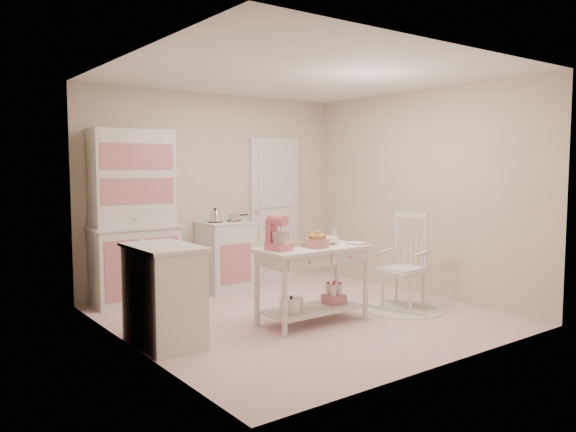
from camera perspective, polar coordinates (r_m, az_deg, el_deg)
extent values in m
plane|color=#CD8087|center=(6.25, 1.50, -10.10)|extent=(3.80, 3.80, 0.00)
cube|color=white|center=(6.12, 1.56, 14.14)|extent=(3.80, 3.80, 0.04)
cube|color=beige|center=(7.63, -7.33, 2.49)|extent=(3.80, 0.04, 2.60)
cube|color=beige|center=(4.71, 15.99, 0.80)|extent=(3.80, 0.04, 2.60)
cube|color=beige|center=(5.10, -15.51, 1.12)|extent=(0.04, 3.80, 2.60)
cube|color=beige|center=(7.37, 13.23, 2.31)|extent=(0.04, 3.80, 2.60)
cube|color=silver|center=(8.13, -1.36, 0.71)|extent=(0.82, 0.05, 2.04)
cube|color=silver|center=(6.90, -15.32, -0.07)|extent=(1.06, 0.50, 2.08)
cube|color=silver|center=(7.44, -6.42, -4.06)|extent=(0.62, 0.57, 0.92)
cube|color=silver|center=(5.31, -12.49, -7.84)|extent=(0.54, 0.84, 0.92)
cylinder|color=white|center=(6.65, 11.58, -9.23)|extent=(0.92, 0.92, 0.01)
cube|color=silver|center=(6.54, 11.66, -4.60)|extent=(0.67, 0.83, 1.10)
cube|color=silver|center=(5.92, 2.51, -6.99)|extent=(1.20, 0.60, 0.80)
cube|color=#EC637C|center=(5.59, -0.94, -1.77)|extent=(0.23, 0.30, 0.34)
cube|color=silver|center=(5.89, 0.28, -3.00)|extent=(0.34, 0.24, 0.02)
cylinder|color=#C7727E|center=(5.81, 2.99, -2.75)|extent=(0.25, 0.25, 0.09)
imported|color=white|center=(6.07, 3.95, -2.48)|extent=(0.26, 0.26, 0.08)
cylinder|color=silver|center=(6.24, 4.73, -1.86)|extent=(0.10, 0.10, 0.17)
imported|color=white|center=(6.05, 6.55, -2.81)|extent=(0.16, 0.21, 0.02)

